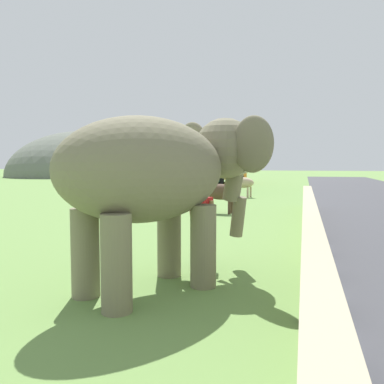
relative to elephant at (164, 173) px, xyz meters
name	(u,v)px	position (x,y,z in m)	size (l,w,h in m)	color
barrier_parapet	(314,275)	(-0.39, -2.42, -1.44)	(28.00, 0.36, 1.00)	tan
elephant	(164,173)	(0.00, 0.00, 0.00)	(3.95, 3.50, 2.95)	#777157
person_handler	(202,220)	(1.63, -0.24, -1.01)	(0.37, 0.66, 1.66)	navy
bus_teal	(199,163)	(22.81, 5.40, 0.14)	(9.07, 3.68, 3.50)	teal
bus_orange	(221,163)	(33.88, 5.95, 0.14)	(8.84, 4.21, 3.50)	orange
cow_near	(219,192)	(9.97, 1.13, -1.07)	(0.80, 1.92, 1.23)	#473323
cow_mid	(242,183)	(18.07, 1.39, -1.07)	(1.13, 1.90, 1.23)	tan
hill_east	(89,176)	(52.61, 32.16, -1.94)	(28.92, 23.13, 14.62)	#61675C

